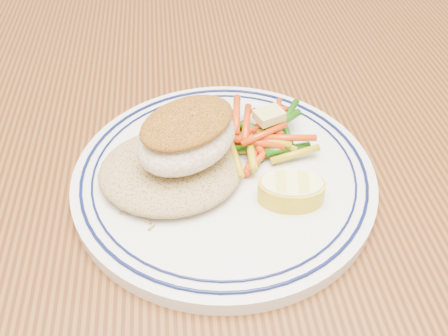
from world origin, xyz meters
TOP-DOWN VIEW (x-y plane):
  - dining_table at (0.00, 0.00)m, footprint 1.50×0.90m
  - plate at (-0.01, -0.03)m, footprint 0.29×0.29m
  - rice_pilaf at (-0.06, -0.03)m, footprint 0.13×0.12m
  - fish_fillet at (-0.04, -0.03)m, footprint 0.12×0.12m
  - vegetable_pile at (0.03, 0.00)m, footprint 0.10×0.11m
  - butter_pat at (0.04, 0.01)m, footprint 0.03×0.03m
  - lemon_wedge at (0.04, -0.07)m, footprint 0.06×0.06m

SIDE VIEW (x-z plane):
  - dining_table at x=0.00m, z-range 0.28..1.03m
  - plate at x=-0.01m, z-range 0.75..0.77m
  - rice_pilaf at x=-0.06m, z-range 0.77..0.79m
  - lemon_wedge at x=0.04m, z-range 0.77..0.79m
  - vegetable_pile at x=0.03m, z-range 0.76..0.79m
  - butter_pat at x=0.04m, z-range 0.79..0.80m
  - fish_fillet at x=-0.04m, z-range 0.78..0.83m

